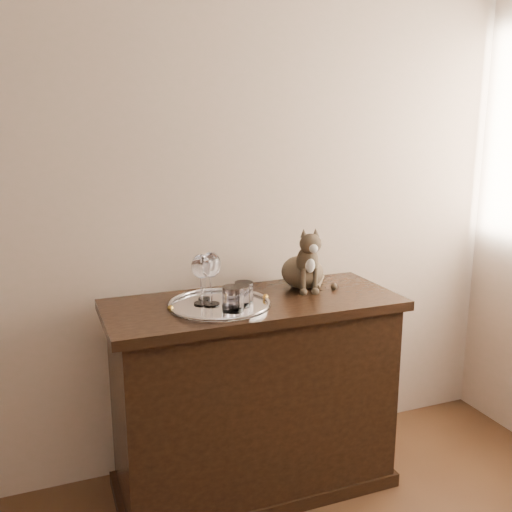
{
  "coord_description": "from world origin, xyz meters",
  "views": [
    {
      "loc": [
        -0.2,
        -0.12,
        1.55
      ],
      "look_at": [
        0.61,
        1.95,
        1.03
      ],
      "focal_mm": 40.0,
      "sensor_mm": 36.0,
      "label": 1
    }
  ],
  "objects": [
    {
      "name": "wine_glass_a",
      "position": [
        0.38,
        1.95,
        0.96
      ],
      "size": [
        0.08,
        0.08,
        0.2
      ],
      "primitive_type": null,
      "color": "white",
      "rests_on": "tray"
    },
    {
      "name": "wine_glass_d",
      "position": [
        0.42,
        1.92,
        0.96
      ],
      "size": [
        0.08,
        0.08,
        0.21
      ],
      "primitive_type": null,
      "color": "white",
      "rests_on": "tray"
    },
    {
      "name": "tumbler_a",
      "position": [
        0.51,
        1.86,
        0.9
      ],
      "size": [
        0.07,
        0.07,
        0.08
      ],
      "primitive_type": "cylinder",
      "color": "white",
      "rests_on": "tray"
    },
    {
      "name": "tumbler_b",
      "position": [
        0.47,
        1.82,
        0.91
      ],
      "size": [
        0.08,
        0.08,
        0.1
      ],
      "primitive_type": "cylinder",
      "color": "white",
      "rests_on": "tray"
    },
    {
      "name": "tray",
      "position": [
        0.45,
        1.91,
        0.85
      ],
      "size": [
        0.4,
        0.4,
        0.01
      ],
      "primitive_type": "cylinder",
      "color": "silver",
      "rests_on": "sideboard"
    },
    {
      "name": "cat",
      "position": [
        0.87,
        2.04,
        0.99
      ],
      "size": [
        0.31,
        0.3,
        0.28
      ],
      "primitive_type": null,
      "rotation": [
        0.0,
        0.0,
        -0.16
      ],
      "color": "#493A2B",
      "rests_on": "sideboard"
    },
    {
      "name": "wine_glass_b",
      "position": [
        0.41,
        2.0,
        0.95
      ],
      "size": [
        0.07,
        0.07,
        0.17
      ],
      "primitive_type": null,
      "color": "white",
      "rests_on": "tray"
    },
    {
      "name": "tumbler_c",
      "position": [
        0.55,
        1.91,
        0.9
      ],
      "size": [
        0.07,
        0.07,
        0.08
      ],
      "primitive_type": "cylinder",
      "color": "silver",
      "rests_on": "tray"
    },
    {
      "name": "wall_back",
      "position": [
        0.0,
        2.25,
        1.35
      ],
      "size": [
        4.0,
        0.1,
        2.7
      ],
      "primitive_type": "cube",
      "color": "#C1AB91",
      "rests_on": "ground"
    },
    {
      "name": "sideboard",
      "position": [
        0.6,
        1.94,
        0.42
      ],
      "size": [
        1.2,
        0.5,
        0.85
      ],
      "primitive_type": null,
      "color": "black",
      "rests_on": "ground"
    }
  ]
}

